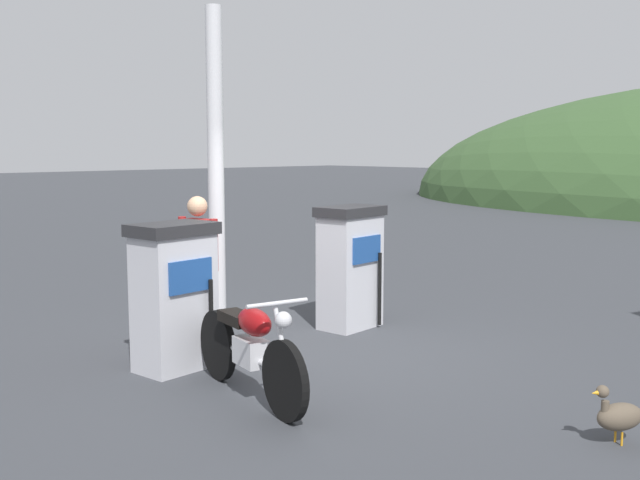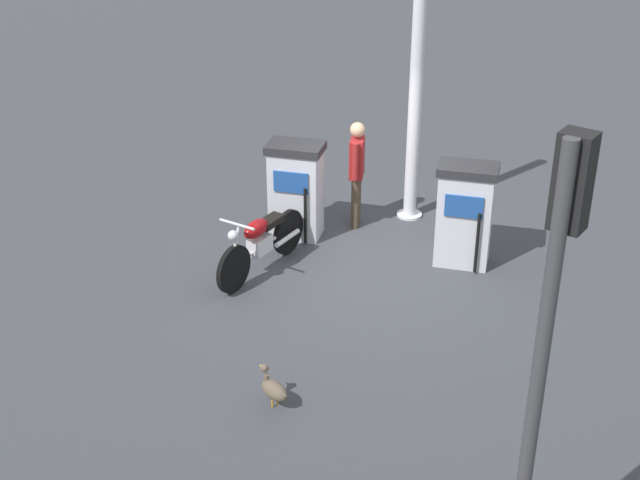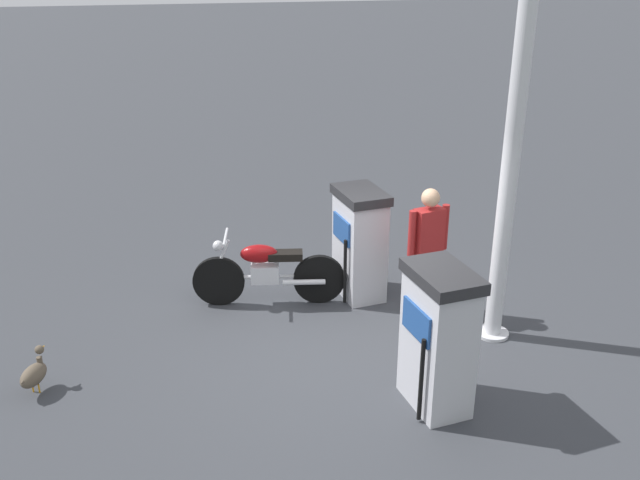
% 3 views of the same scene
% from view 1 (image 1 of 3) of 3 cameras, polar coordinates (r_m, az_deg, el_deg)
% --- Properties ---
extents(ground_plane, '(120.00, 120.00, 0.00)m').
position_cam_1_polar(ground_plane, '(8.19, -1.16, -8.71)').
color(ground_plane, '#383A3F').
extents(fuel_pump_near, '(0.62, 0.87, 1.48)m').
position_cam_1_polar(fuel_pump_near, '(7.67, -10.94, -4.15)').
color(fuel_pump_near, silver).
rests_on(fuel_pump_near, ground).
extents(fuel_pump_far, '(0.60, 0.87, 1.51)m').
position_cam_1_polar(fuel_pump_far, '(9.28, 2.31, -2.00)').
color(fuel_pump_far, silver).
rests_on(fuel_pump_far, ground).
extents(motorcycle_near_pump, '(1.95, 0.69, 0.97)m').
position_cam_1_polar(motorcycle_near_pump, '(6.73, -5.30, -8.07)').
color(motorcycle_near_pump, black).
rests_on(motorcycle_near_pump, ground).
extents(attendant_person, '(0.58, 0.27, 1.68)m').
position_cam_1_polar(attendant_person, '(8.57, -9.18, -1.48)').
color(attendant_person, '#473828').
rests_on(attendant_person, ground).
extents(wandering_duck, '(0.34, 0.45, 0.47)m').
position_cam_1_polar(wandering_duck, '(6.22, 21.64, -12.20)').
color(wandering_duck, brown).
rests_on(wandering_duck, ground).
extents(canopy_support_pole, '(0.40, 0.40, 3.91)m').
position_cam_1_polar(canopy_support_pole, '(9.38, -7.87, 4.87)').
color(canopy_support_pole, silver).
rests_on(canopy_support_pole, ground).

